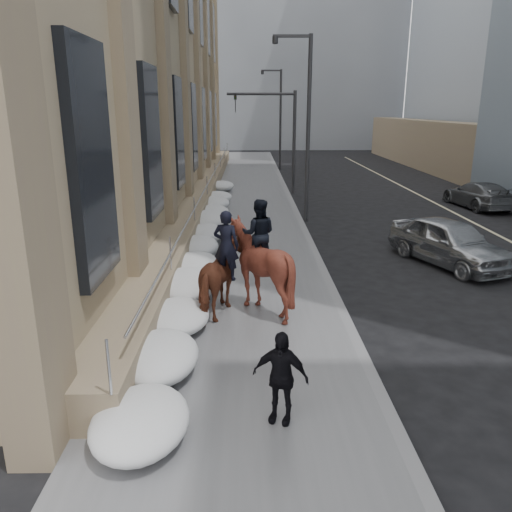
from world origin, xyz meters
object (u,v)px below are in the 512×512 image
at_px(mounted_horse_right, 259,263).
at_px(car_silver, 450,242).
at_px(mounted_horse_left, 224,276).
at_px(pedestrian, 280,377).
at_px(car_grey, 478,195).

bearing_deg(mounted_horse_right, car_silver, -143.18).
distance_m(mounted_horse_left, mounted_horse_right, 0.92).
bearing_deg(mounted_horse_left, pedestrian, 117.78).
xyz_separation_m(pedestrian, car_grey, (11.44, 18.54, -0.22)).
bearing_deg(pedestrian, mounted_horse_left, 122.35).
relative_size(mounted_horse_left, car_grey, 0.55).
distance_m(car_silver, car_grey, 11.15).
distance_m(pedestrian, car_grey, 21.79).
bearing_deg(mounted_horse_right, pedestrian, 97.69).
bearing_deg(pedestrian, car_silver, 73.31).
bearing_deg(pedestrian, mounted_horse_right, 111.51).
relative_size(mounted_horse_left, mounted_horse_right, 0.92).
xyz_separation_m(mounted_horse_left, pedestrian, (1.10, -4.42, -0.21)).
xyz_separation_m(mounted_horse_left, car_silver, (7.23, 4.32, -0.33)).
xyz_separation_m(mounted_horse_right, car_silver, (6.39, 4.04, -0.55)).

